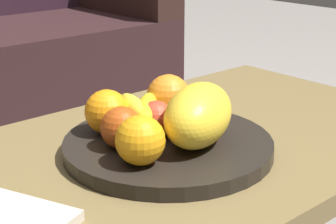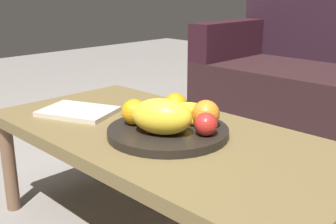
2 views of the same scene
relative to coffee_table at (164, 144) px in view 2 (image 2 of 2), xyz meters
The scene contains 11 objects.
coffee_table is the anchor object (origin of this frame).
fruit_bowl 0.07m from the coffee_table, 24.05° to the right, with size 0.37×0.37×0.03m, color black.
melon_large_front 0.15m from the coffee_table, 47.32° to the right, with size 0.18×0.10×0.10m, color yellow.
orange_front 0.14m from the coffee_table, 134.68° to the right, with size 0.08×0.08×0.08m, color orange.
orange_left 0.13m from the coffee_table, 107.81° to the left, with size 0.08×0.08×0.08m, color orange.
orange_right 0.17m from the coffee_table, 31.77° to the left, with size 0.08×0.08×0.08m, color orange.
apple_front 0.10m from the coffee_table, 19.28° to the left, with size 0.06×0.06×0.06m, color #B93E27.
apple_left 0.11m from the coffee_table, behind, with size 0.07×0.07×0.07m, color #AC4413.
apple_right 0.19m from the coffee_table, ahead, with size 0.07×0.07×0.07m, color red.
banana_bunch 0.11m from the coffee_table, 57.57° to the left, with size 0.16×0.17×0.06m.
magazine 0.36m from the coffee_table, 167.26° to the right, with size 0.25×0.18×0.02m, color beige.
Camera 2 is at (0.88, -0.86, 0.83)m, focal length 44.93 mm.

